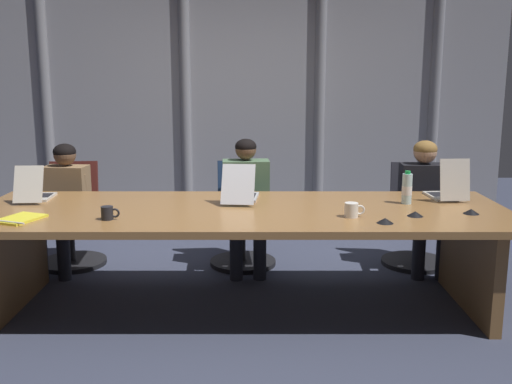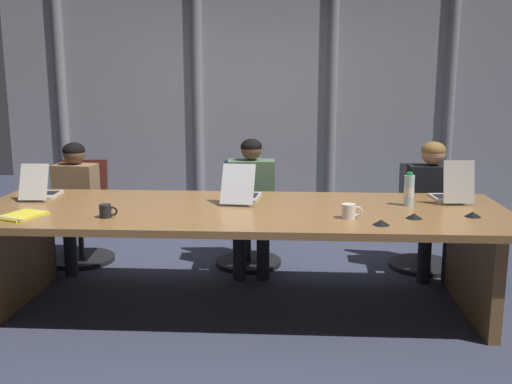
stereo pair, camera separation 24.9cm
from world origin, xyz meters
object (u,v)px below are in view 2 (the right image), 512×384
object	(u,v)px
office_chair_center	(423,229)
person_center	(433,199)
laptop_center	(452,193)
person_left_mid	(251,197)
laptop_left_end	(41,191)
conference_mic_right_side	(473,214)
office_chair_left_end	(82,224)
office_chair_left_mid	(248,226)
coffee_mug_near	(106,211)
water_bottle_primary	(409,190)
conference_mic_middle	(381,222)
laptop_left_mid	(242,193)
conference_mic_left_side	(414,216)
coffee_mug_far	(349,211)
person_left_end	(72,197)
spiral_notepad	(21,216)

from	to	relation	value
office_chair_center	person_center	size ratio (longest dim) A/B	0.80
laptop_center	person_left_mid	bearing A→B (deg)	66.14
laptop_left_end	conference_mic_right_side	size ratio (longest dim) A/B	3.85
office_chair_left_end	office_chair_left_mid	bearing A→B (deg)	85.46
office_chair_left_end	coffee_mug_near	distance (m)	1.62
water_bottle_primary	conference_mic_right_side	xyz separation A→B (m)	(0.37, -0.33, -0.10)
laptop_center	person_left_mid	xyz separation A→B (m)	(-1.57, 0.57, -0.17)
laptop_left_end	person_left_mid	world-z (taller)	person_left_mid
office_chair_center	water_bottle_primary	size ratio (longest dim) A/B	3.66
conference_mic_right_side	conference_mic_middle	bearing A→B (deg)	-158.21
laptop_left_mid	person_center	size ratio (longest dim) A/B	0.45
office_chair_left_end	water_bottle_primary	world-z (taller)	water_bottle_primary
conference_mic_left_side	conference_mic_middle	distance (m)	0.31
conference_mic_left_side	water_bottle_primary	bearing A→B (deg)	84.21
conference_mic_left_side	coffee_mug_far	bearing A→B (deg)	-176.89
person_left_end	coffee_mug_near	size ratio (longest dim) A/B	8.93
office_chair_left_mid	water_bottle_primary	distance (m)	1.63
laptop_left_end	conference_mic_left_side	xyz separation A→B (m)	(2.79, -0.53, -0.04)
office_chair_center	person_left_mid	distance (m)	1.58
person_left_end	water_bottle_primary	xyz separation A→B (m)	(2.82, -0.74, 0.24)
laptop_center	office_chair_left_mid	xyz separation A→B (m)	(-1.61, 0.72, -0.47)
laptop_left_mid	office_chair_left_mid	bearing A→B (deg)	5.42
coffee_mug_far	conference_mic_left_side	bearing A→B (deg)	3.11
office_chair_left_end	coffee_mug_far	bearing A→B (deg)	55.90
office_chair_left_end	person_left_mid	world-z (taller)	person_left_mid
coffee_mug_far	conference_mic_left_side	size ratio (longest dim) A/B	1.26
laptop_center	conference_mic_middle	distance (m)	1.00
spiral_notepad	laptop_left_mid	bearing A→B (deg)	44.74
person_left_mid	coffee_mug_near	world-z (taller)	person_left_mid
office_chair_center	conference_mic_middle	bearing A→B (deg)	-17.08
laptop_center	conference_mic_left_side	bearing A→B (deg)	141.21
office_chair_left_mid	person_center	size ratio (longest dim) A/B	0.81
laptop_left_mid	coffee_mug_far	xyz separation A→B (m)	(0.77, -0.55, -0.01)
office_chair_center	conference_mic_middle	xyz separation A→B (m)	(-0.62, -1.49, 0.43)
person_left_mid	water_bottle_primary	distance (m)	1.44
laptop_left_end	person_left_end	distance (m)	0.63
office_chair_left_mid	person_center	distance (m)	1.65
water_bottle_primary	laptop_left_mid	bearing A→B (deg)	174.37
laptop_left_end	laptop_left_mid	size ratio (longest dim) A/B	0.82
office_chair_center	coffee_mug_far	bearing A→B (deg)	-25.97
person_left_mid	spiral_notepad	size ratio (longest dim) A/B	3.19
conference_mic_right_side	spiral_notepad	xyz separation A→B (m)	(-3.07, -0.18, -0.01)
laptop_left_mid	person_center	distance (m)	1.73
person_left_mid	conference_mic_left_side	world-z (taller)	person_left_mid
laptop_left_end	spiral_notepad	xyz separation A→B (m)	(0.13, -0.64, -0.05)
laptop_center	coffee_mug_near	size ratio (longest dim) A/B	3.28
laptop_center	conference_mic_left_side	distance (m)	0.70
laptop_left_mid	office_chair_left_mid	distance (m)	0.90
office_chair_left_mid	person_left_mid	distance (m)	0.35
office_chair_left_mid	coffee_mug_near	distance (m)	1.70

